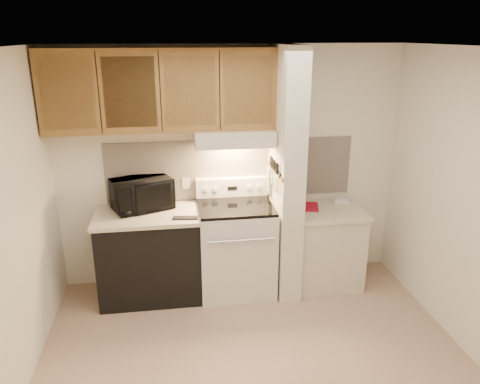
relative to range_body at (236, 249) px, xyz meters
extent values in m
plane|color=tan|center=(0.00, -1.16, -0.46)|extent=(3.60, 3.60, 0.00)
plane|color=white|center=(0.00, -1.16, 2.04)|extent=(3.60, 3.60, 0.00)
cube|color=white|center=(0.00, 0.34, 0.79)|extent=(3.60, 2.50, 0.02)
cube|color=white|center=(-1.80, -1.16, 0.79)|extent=(0.02, 3.00, 2.50)
cube|color=white|center=(1.80, -1.16, 0.79)|extent=(0.02, 3.00, 2.50)
cube|color=beige|center=(0.00, 0.33, 0.78)|extent=(2.60, 0.02, 0.63)
cube|color=silver|center=(0.00, 0.00, 0.00)|extent=(0.76, 0.65, 0.92)
cube|color=black|center=(0.00, -0.32, 0.04)|extent=(0.50, 0.01, 0.30)
cylinder|color=silver|center=(0.00, -0.35, 0.26)|extent=(0.65, 0.02, 0.02)
cube|color=black|center=(0.00, 0.00, 0.48)|extent=(0.74, 0.64, 0.03)
cube|color=silver|center=(0.00, 0.28, 0.59)|extent=(0.76, 0.08, 0.20)
cube|color=black|center=(0.00, 0.24, 0.59)|extent=(0.10, 0.01, 0.04)
cylinder|color=silver|center=(-0.28, 0.24, 0.59)|extent=(0.05, 0.02, 0.05)
cylinder|color=silver|center=(-0.18, 0.24, 0.59)|extent=(0.05, 0.02, 0.05)
cylinder|color=silver|center=(0.18, 0.24, 0.59)|extent=(0.05, 0.02, 0.05)
cylinder|color=silver|center=(0.28, 0.24, 0.59)|extent=(0.05, 0.02, 0.05)
cube|color=black|center=(-0.88, 0.01, -0.03)|extent=(1.00, 0.63, 0.87)
cube|color=beige|center=(-0.88, 0.01, 0.43)|extent=(1.04, 0.67, 0.04)
cube|color=black|center=(-0.51, -0.19, 0.46)|extent=(0.25, 0.10, 0.02)
cylinder|color=#23646A|center=(-0.83, 0.23, 0.50)|extent=(0.10, 0.10, 0.10)
cube|color=beige|center=(-0.48, 0.32, 0.64)|extent=(0.08, 0.01, 0.12)
imported|color=black|center=(-0.93, 0.15, 0.61)|extent=(0.67, 0.57, 0.31)
cube|color=silver|center=(0.51, -0.01, 0.79)|extent=(0.22, 0.70, 2.50)
cube|color=olive|center=(0.39, -0.01, 0.84)|extent=(0.01, 0.70, 0.04)
cube|color=black|center=(0.39, -0.06, 0.86)|extent=(0.02, 0.42, 0.04)
cube|color=silver|center=(0.38, -0.23, 0.76)|extent=(0.01, 0.03, 0.16)
cylinder|color=black|center=(0.38, -0.20, 0.91)|extent=(0.02, 0.02, 0.10)
cube|color=silver|center=(0.38, -0.15, 0.75)|extent=(0.01, 0.04, 0.18)
cylinder|color=black|center=(0.38, -0.15, 0.91)|extent=(0.02, 0.02, 0.10)
cube|color=silver|center=(0.38, -0.06, 0.74)|extent=(0.01, 0.04, 0.20)
cylinder|color=black|center=(0.38, -0.06, 0.91)|extent=(0.02, 0.02, 0.10)
cube|color=silver|center=(0.38, 0.03, 0.76)|extent=(0.01, 0.04, 0.16)
cylinder|color=black|center=(0.38, 0.03, 0.91)|extent=(0.02, 0.02, 0.10)
cube|color=silver|center=(0.38, 0.10, 0.75)|extent=(0.01, 0.04, 0.18)
cylinder|color=black|center=(0.38, 0.10, 0.91)|extent=(0.02, 0.02, 0.10)
cube|color=gray|center=(0.38, 0.17, 0.68)|extent=(0.03, 0.11, 0.26)
cube|color=beige|center=(0.97, -0.01, -0.06)|extent=(0.70, 0.60, 0.81)
cube|color=beige|center=(0.97, -0.01, 0.37)|extent=(0.74, 0.64, 0.04)
cube|color=#A40D22|center=(0.79, 0.09, 0.39)|extent=(0.27, 0.32, 0.01)
cube|color=white|center=(1.19, 0.17, 0.41)|extent=(0.18, 0.14, 0.04)
cube|color=beige|center=(0.00, 0.12, 1.17)|extent=(0.78, 0.44, 0.15)
cube|color=beige|center=(0.00, -0.08, 1.12)|extent=(0.78, 0.04, 0.06)
cube|color=olive|center=(-0.69, 0.17, 1.62)|extent=(2.18, 0.33, 0.77)
cube|color=olive|center=(-1.51, 0.01, 1.62)|extent=(0.46, 0.01, 0.63)
cube|color=black|center=(-1.23, 0.01, 1.62)|extent=(0.01, 0.01, 0.73)
cube|color=olive|center=(-0.96, 0.01, 1.62)|extent=(0.46, 0.01, 0.63)
cube|color=black|center=(-0.69, 0.01, 1.62)|extent=(0.01, 0.01, 0.73)
cube|color=olive|center=(-0.42, 0.01, 1.62)|extent=(0.46, 0.01, 0.63)
cube|color=black|center=(-0.14, 0.01, 1.62)|extent=(0.01, 0.01, 0.73)
cube|color=olive|center=(0.13, 0.01, 1.62)|extent=(0.46, 0.01, 0.63)
camera|label=1|loc=(-0.62, -4.38, 2.13)|focal=35.00mm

